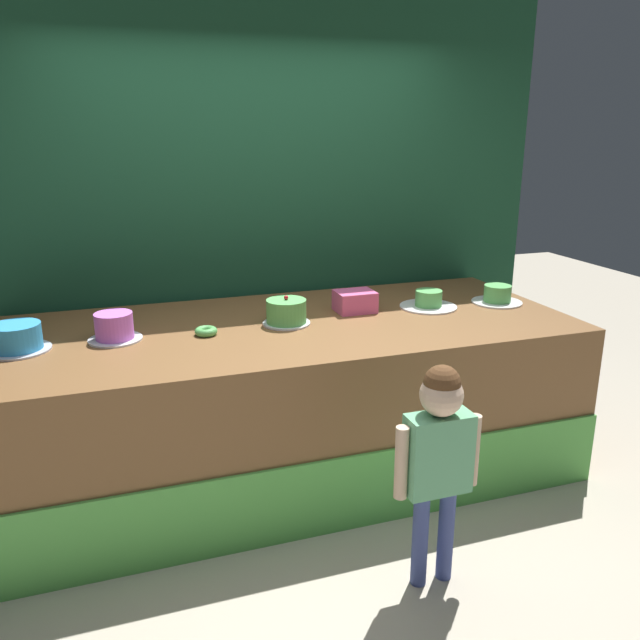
% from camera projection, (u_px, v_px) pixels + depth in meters
% --- Properties ---
extents(ground_plane, '(12.00, 12.00, 0.00)m').
position_uv_depth(ground_plane, '(325.00, 532.00, 3.21)').
color(ground_plane, '#BCB29E').
extents(stage_platform, '(3.22, 1.36, 0.91)m').
position_uv_depth(stage_platform, '(287.00, 399.00, 3.68)').
color(stage_platform, brown).
rests_on(stage_platform, ground_plane).
extents(curtain_backdrop, '(4.01, 0.08, 2.88)m').
position_uv_depth(curtain_backdrop, '(252.00, 211.00, 4.10)').
color(curtain_backdrop, '#19472D').
rests_on(curtain_backdrop, ground_plane).
extents(child_figure, '(0.40, 0.18, 1.03)m').
position_uv_depth(child_figure, '(438.00, 447.00, 2.68)').
color(child_figure, '#3F4C8C').
rests_on(child_figure, ground_plane).
extents(pink_box, '(0.23, 0.18, 0.12)m').
position_uv_depth(pink_box, '(355.00, 301.00, 3.77)').
color(pink_box, '#E65A93').
rests_on(pink_box, stage_platform).
extents(donut, '(0.12, 0.12, 0.04)m').
position_uv_depth(donut, '(206.00, 331.00, 3.34)').
color(donut, '#59B259').
rests_on(donut, stage_platform).
extents(cake_far_left, '(0.31, 0.31, 0.14)m').
position_uv_depth(cake_far_left, '(17.00, 338.00, 3.09)').
color(cake_far_left, silver).
rests_on(cake_far_left, stage_platform).
extents(cake_left, '(0.27, 0.27, 0.14)m').
position_uv_depth(cake_left, '(114.00, 328.00, 3.25)').
color(cake_left, silver).
rests_on(cake_left, stage_platform).
extents(cake_center, '(0.27, 0.27, 0.16)m').
position_uv_depth(cake_center, '(286.00, 312.00, 3.52)').
color(cake_center, silver).
rests_on(cake_center, stage_platform).
extents(cake_right, '(0.35, 0.35, 0.11)m').
position_uv_depth(cake_right, '(428.00, 301.00, 3.86)').
color(cake_right, white).
rests_on(cake_right, stage_platform).
extents(cake_far_right, '(0.31, 0.31, 0.11)m').
position_uv_depth(cake_far_right, '(497.00, 296.00, 3.96)').
color(cake_far_right, white).
rests_on(cake_far_right, stage_platform).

